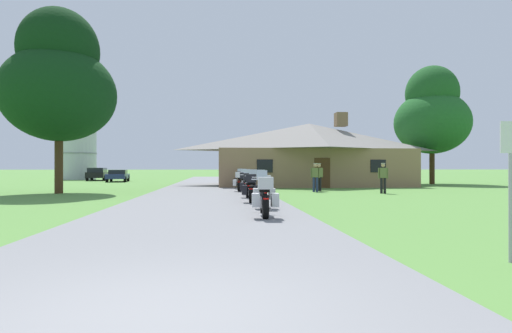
# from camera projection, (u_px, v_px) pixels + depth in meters

# --- Properties ---
(ground_plane) EXTENTS (500.00, 500.00, 0.00)m
(ground_plane) POSITION_uv_depth(u_px,v_px,m) (209.00, 192.00, 23.70)
(ground_plane) COLOR #56893D
(asphalt_driveway) EXTENTS (6.40, 80.00, 0.06)m
(asphalt_driveway) POSITION_uv_depth(u_px,v_px,m) (208.00, 194.00, 21.70)
(asphalt_driveway) COLOR slate
(asphalt_driveway) RESTS_ON ground
(motorcycle_blue_nearest_to_camera) EXTENTS (0.76, 2.08, 1.30)m
(motorcycle_blue_nearest_to_camera) POSITION_uv_depth(u_px,v_px,m) (264.00, 197.00, 11.58)
(motorcycle_blue_nearest_to_camera) COLOR black
(motorcycle_blue_nearest_to_camera) RESTS_ON asphalt_driveway
(motorcycle_black_second_in_row) EXTENTS (0.73, 2.08, 1.30)m
(motorcycle_black_second_in_row) POSITION_uv_depth(u_px,v_px,m) (263.00, 192.00, 14.20)
(motorcycle_black_second_in_row) COLOR black
(motorcycle_black_second_in_row) RESTS_ON asphalt_driveway
(motorcycle_black_third_in_row) EXTENTS (0.87, 2.08, 1.30)m
(motorcycle_black_third_in_row) POSITION_uv_depth(u_px,v_px,m) (252.00, 188.00, 16.58)
(motorcycle_black_third_in_row) COLOR black
(motorcycle_black_third_in_row) RESTS_ON asphalt_driveway
(motorcycle_silver_fourth_in_row) EXTENTS (0.74, 2.08, 1.30)m
(motorcycle_silver_fourth_in_row) POSITION_uv_depth(u_px,v_px,m) (248.00, 185.00, 19.24)
(motorcycle_silver_fourth_in_row) COLOR black
(motorcycle_silver_fourth_in_row) RESTS_ON asphalt_driveway
(motorcycle_green_fifth_in_row) EXTENTS (0.66, 2.08, 1.30)m
(motorcycle_green_fifth_in_row) POSITION_uv_depth(u_px,v_px,m) (244.00, 183.00, 21.88)
(motorcycle_green_fifth_in_row) COLOR black
(motorcycle_green_fifth_in_row) RESTS_ON asphalt_driveway
(motorcycle_black_sixth_in_row) EXTENTS (1.00, 2.06, 1.30)m
(motorcycle_black_sixth_in_row) POSITION_uv_depth(u_px,v_px,m) (241.00, 182.00, 24.11)
(motorcycle_black_sixth_in_row) COLOR black
(motorcycle_black_sixth_in_row) RESTS_ON asphalt_driveway
(motorcycle_black_farthest_in_row) EXTENTS (0.80, 2.08, 1.30)m
(motorcycle_black_farthest_in_row) POSITION_uv_depth(u_px,v_px,m) (240.00, 180.00, 26.80)
(motorcycle_black_farthest_in_row) COLOR black
(motorcycle_black_farthest_in_row) RESTS_ON asphalt_driveway
(stone_lodge) EXTENTS (15.25, 8.78, 5.84)m
(stone_lodge) POSITION_uv_depth(u_px,v_px,m) (309.00, 154.00, 32.91)
(stone_lodge) COLOR #896B4C
(stone_lodge) RESTS_ON ground
(bystander_olive_shirt_near_lodge) EXTENTS (0.52, 0.33, 1.69)m
(bystander_olive_shirt_near_lodge) POSITION_uv_depth(u_px,v_px,m) (315.00, 176.00, 24.20)
(bystander_olive_shirt_near_lodge) COLOR navy
(bystander_olive_shirt_near_lodge) RESTS_ON ground
(bystander_olive_shirt_beside_signpost) EXTENTS (0.52, 0.33, 1.69)m
(bystander_olive_shirt_beside_signpost) POSITION_uv_depth(u_px,v_px,m) (319.00, 176.00, 25.00)
(bystander_olive_shirt_beside_signpost) COLOR black
(bystander_olive_shirt_beside_signpost) RESTS_ON ground
(bystander_olive_shirt_by_tree) EXTENTS (0.54, 0.29, 1.69)m
(bystander_olive_shirt_by_tree) POSITION_uv_depth(u_px,v_px,m) (383.00, 176.00, 22.77)
(bystander_olive_shirt_by_tree) COLOR black
(bystander_olive_shirt_by_tree) RESTS_ON ground
(metal_signpost_roadside) EXTENTS (0.36, 0.06, 2.14)m
(metal_signpost_roadside) POSITION_uv_depth(u_px,v_px,m) (511.00, 173.00, 6.25)
(metal_signpost_roadside) COLOR #9EA0A5
(metal_signpost_roadside) RESTS_ON ground
(tree_right_of_lodge) EXTENTS (6.33, 6.33, 10.22)m
(tree_right_of_lodge) POSITION_uv_depth(u_px,v_px,m) (432.00, 114.00, 35.68)
(tree_right_of_lodge) COLOR #422D19
(tree_right_of_lodge) RESTS_ON ground
(tree_left_near) EXTENTS (6.14, 6.14, 10.25)m
(tree_left_near) POSITION_uv_depth(u_px,v_px,m) (59.00, 81.00, 22.82)
(tree_left_near) COLOR #422D19
(tree_left_near) RESTS_ON ground
(metal_silo_distant) EXTENTS (4.26, 4.26, 7.29)m
(metal_silo_distant) POSITION_uv_depth(u_px,v_px,m) (78.00, 149.00, 49.64)
(metal_silo_distant) COLOR #B2B7BC
(metal_silo_distant) RESTS_ON ground
(parked_black_suv_far_left) EXTENTS (2.41, 4.80, 1.40)m
(parked_black_suv_far_left) POSITION_uv_depth(u_px,v_px,m) (98.00, 173.00, 45.39)
(parked_black_suv_far_left) COLOR black
(parked_black_suv_far_left) RESTS_ON ground
(parked_navy_sedan_far_left) EXTENTS (2.25, 4.36, 1.20)m
(parked_navy_sedan_far_left) POSITION_uv_depth(u_px,v_px,m) (118.00, 175.00, 41.48)
(parked_navy_sedan_far_left) COLOR navy
(parked_navy_sedan_far_left) RESTS_ON ground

